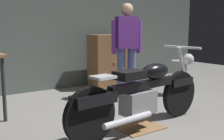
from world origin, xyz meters
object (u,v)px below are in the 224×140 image
shop_stool (180,68)px  wooden_dresser (109,61)px  motorcycle (142,93)px  person_standing (127,46)px

shop_stool → wooden_dresser: 1.49m
motorcycle → person_standing: (0.83, 1.40, 0.48)m
motorcycle → person_standing: bearing=54.0°
shop_stool → wooden_dresser: (-0.72, 1.31, 0.05)m
wooden_dresser → shop_stool: bearing=-61.1°
shop_stool → person_standing: bearing=155.1°
person_standing → wooden_dresser: person_standing is taller
motorcycle → shop_stool: motorcycle is taller
motorcycle → shop_stool: 2.00m
person_standing → shop_stool: (0.93, -0.43, -0.43)m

